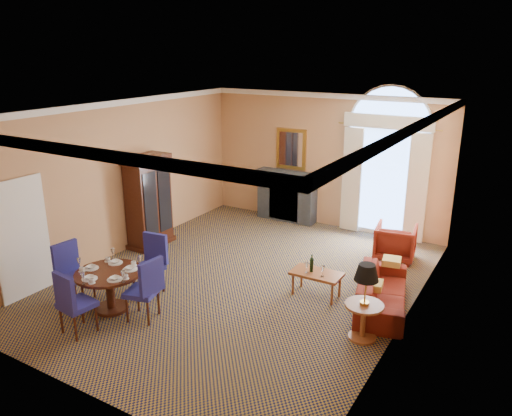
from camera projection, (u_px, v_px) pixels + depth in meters
The scene contains 12 objects.
ground at pixel (243, 280), 9.41m from camera, with size 7.50×7.50×0.00m, color #13183E.
room_envelope at pixel (259, 143), 9.20m from camera, with size 6.04×7.52×3.45m.
armoire at pixel (149, 203), 10.84m from camera, with size 0.58×1.03×2.02m.
dining_table at pixel (109, 281), 8.21m from camera, with size 1.10×1.10×0.89m.
dining_chair_north at pixel (152, 259), 8.87m from camera, with size 0.55×0.55×1.06m.
dining_chair_south at pixel (71, 300), 7.44m from camera, with size 0.53×0.54×1.06m.
dining_chair_east at pixel (147, 286), 7.88m from camera, with size 0.58×0.58×1.06m.
dining_chair_west at pixel (72, 268), 8.51m from camera, with size 0.60×0.60×1.06m.
sofa at pixel (382, 291), 8.38m from camera, with size 1.97×0.77×0.58m, color maroon.
armchair at pixel (395, 242), 10.28m from camera, with size 0.79×0.81×0.74m, color maroon.
coffee_table at pixel (316, 274), 8.72m from camera, with size 0.88×0.50×0.76m.
side_table at pixel (365, 293), 7.31m from camera, with size 0.58×0.58×1.19m.
Camera 1 is at (4.58, -7.22, 4.18)m, focal length 35.00 mm.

